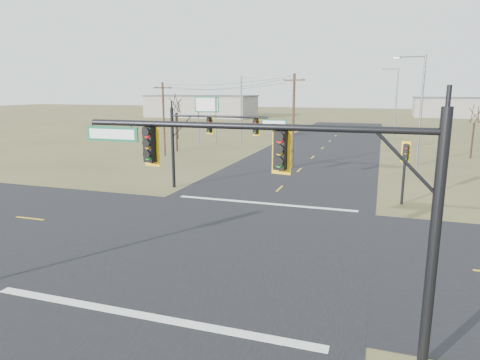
{
  "coord_description": "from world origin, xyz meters",
  "views": [
    {
      "loc": [
        7.03,
        -18.73,
        7.35
      ],
      "look_at": [
        0.5,
        1.0,
        2.94
      ],
      "focal_mm": 32.0,
      "sensor_mm": 36.0,
      "label": 1
    }
  ],
  "objects_px": {
    "mast_arm_near": "(289,175)",
    "mast_arm_far": "(213,131)",
    "streetlight_c": "(243,106)",
    "bare_tree_b": "(177,107)",
    "utility_pole_far": "(164,118)",
    "utility_pole_near": "(293,120)",
    "highway_sign": "(207,111)",
    "bare_tree_c": "(475,114)",
    "streetlight_b": "(395,100)",
    "pedestal_signal_ne": "(405,158)",
    "bare_tree_a": "(176,103)",
    "streetlight_a": "(419,104)"
  },
  "relations": [
    {
      "from": "streetlight_a",
      "to": "bare_tree_a",
      "type": "bearing_deg",
      "value": -165.65
    },
    {
      "from": "streetlight_b",
      "to": "highway_sign",
      "type": "bearing_deg",
      "value": -145.26
    },
    {
      "from": "highway_sign",
      "to": "utility_pole_far",
      "type": "bearing_deg",
      "value": -97.26
    },
    {
      "from": "utility_pole_near",
      "to": "streetlight_a",
      "type": "height_order",
      "value": "streetlight_a"
    },
    {
      "from": "streetlight_c",
      "to": "bare_tree_c",
      "type": "xyz_separation_m",
      "value": [
        27.85,
        -5.29,
        -0.32
      ]
    },
    {
      "from": "highway_sign",
      "to": "bare_tree_c",
      "type": "distance_m",
      "value": 32.52
    },
    {
      "from": "streetlight_b",
      "to": "bare_tree_c",
      "type": "bearing_deg",
      "value": -58.14
    },
    {
      "from": "utility_pole_near",
      "to": "bare_tree_c",
      "type": "relative_size",
      "value": 1.43
    },
    {
      "from": "mast_arm_near",
      "to": "streetlight_b",
      "type": "relative_size",
      "value": 0.99
    },
    {
      "from": "mast_arm_near",
      "to": "bare_tree_b",
      "type": "height_order",
      "value": "mast_arm_near"
    },
    {
      "from": "mast_arm_near",
      "to": "bare_tree_a",
      "type": "relative_size",
      "value": 1.43
    },
    {
      "from": "bare_tree_a",
      "to": "streetlight_a",
      "type": "bearing_deg",
      "value": -2.68
    },
    {
      "from": "highway_sign",
      "to": "streetlight_b",
      "type": "bearing_deg",
      "value": 21.61
    },
    {
      "from": "pedestal_signal_ne",
      "to": "bare_tree_c",
      "type": "bearing_deg",
      "value": 90.07
    },
    {
      "from": "mast_arm_far",
      "to": "utility_pole_near",
      "type": "relative_size",
      "value": 1.0
    },
    {
      "from": "mast_arm_near",
      "to": "streetlight_a",
      "type": "relative_size",
      "value": 0.98
    },
    {
      "from": "utility_pole_far",
      "to": "highway_sign",
      "type": "bearing_deg",
      "value": 89.49
    },
    {
      "from": "pedestal_signal_ne",
      "to": "highway_sign",
      "type": "distance_m",
      "value": 35.8
    },
    {
      "from": "streetlight_a",
      "to": "bare_tree_c",
      "type": "distance_m",
      "value": 8.96
    },
    {
      "from": "mast_arm_near",
      "to": "bare_tree_b",
      "type": "xyz_separation_m",
      "value": [
        -26.96,
        47.22,
        -0.28
      ]
    },
    {
      "from": "utility_pole_near",
      "to": "utility_pole_far",
      "type": "height_order",
      "value": "utility_pole_near"
    },
    {
      "from": "mast_arm_far",
      "to": "bare_tree_a",
      "type": "bearing_deg",
      "value": 143.39
    },
    {
      "from": "pedestal_signal_ne",
      "to": "streetlight_b",
      "type": "relative_size",
      "value": 0.4
    },
    {
      "from": "mast_arm_near",
      "to": "bare_tree_c",
      "type": "distance_m",
      "value": 42.02
    },
    {
      "from": "mast_arm_near",
      "to": "streetlight_b",
      "type": "distance_m",
      "value": 57.01
    },
    {
      "from": "mast_arm_far",
      "to": "utility_pole_near",
      "type": "height_order",
      "value": "utility_pole_near"
    },
    {
      "from": "utility_pole_near",
      "to": "bare_tree_b",
      "type": "height_order",
      "value": "utility_pole_near"
    },
    {
      "from": "streetlight_b",
      "to": "pedestal_signal_ne",
      "type": "bearing_deg",
      "value": -83.56
    },
    {
      "from": "streetlight_a",
      "to": "bare_tree_c",
      "type": "height_order",
      "value": "streetlight_a"
    },
    {
      "from": "streetlight_b",
      "to": "utility_pole_near",
      "type": "bearing_deg",
      "value": -102.03
    },
    {
      "from": "streetlight_b",
      "to": "bare_tree_b",
      "type": "xyz_separation_m",
      "value": [
        -30.79,
        -9.65,
        -1.08
      ]
    },
    {
      "from": "streetlight_b",
      "to": "streetlight_c",
      "type": "bearing_deg",
      "value": -144.3
    },
    {
      "from": "utility_pole_far",
      "to": "streetlight_c",
      "type": "distance_m",
      "value": 14.93
    },
    {
      "from": "utility_pole_far",
      "to": "bare_tree_b",
      "type": "relative_size",
      "value": 1.35
    },
    {
      "from": "pedestal_signal_ne",
      "to": "streetlight_c",
      "type": "height_order",
      "value": "streetlight_c"
    },
    {
      "from": "streetlight_a",
      "to": "bare_tree_b",
      "type": "distance_m",
      "value": 35.16
    },
    {
      "from": "pedestal_signal_ne",
      "to": "highway_sign",
      "type": "relative_size",
      "value": 0.65
    },
    {
      "from": "streetlight_b",
      "to": "streetlight_a",
      "type": "bearing_deg",
      "value": -79.28
    },
    {
      "from": "utility_pole_near",
      "to": "highway_sign",
      "type": "height_order",
      "value": "utility_pole_near"
    },
    {
      "from": "mast_arm_near",
      "to": "bare_tree_b",
      "type": "bearing_deg",
      "value": 129.75
    },
    {
      "from": "utility_pole_far",
      "to": "streetlight_b",
      "type": "bearing_deg",
      "value": 45.92
    },
    {
      "from": "mast_arm_near",
      "to": "streetlight_a",
      "type": "distance_m",
      "value": 34.38
    },
    {
      "from": "pedestal_signal_ne",
      "to": "streetlight_c",
      "type": "distance_m",
      "value": 34.51
    },
    {
      "from": "bare_tree_c",
      "to": "bare_tree_a",
      "type": "bearing_deg",
      "value": -170.99
    },
    {
      "from": "streetlight_c",
      "to": "bare_tree_b",
      "type": "bearing_deg",
      "value": 168.79
    },
    {
      "from": "mast_arm_near",
      "to": "mast_arm_far",
      "type": "bearing_deg",
      "value": 127.86
    },
    {
      "from": "pedestal_signal_ne",
      "to": "bare_tree_a",
      "type": "xyz_separation_m",
      "value": [
        -24.95,
        17.55,
        2.65
      ]
    },
    {
      "from": "streetlight_a",
      "to": "streetlight_c",
      "type": "distance_m",
      "value": 24.71
    },
    {
      "from": "bare_tree_b",
      "to": "bare_tree_c",
      "type": "distance_m",
      "value": 39.26
    },
    {
      "from": "mast_arm_near",
      "to": "streetlight_c",
      "type": "distance_m",
      "value": 48.43
    }
  ]
}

